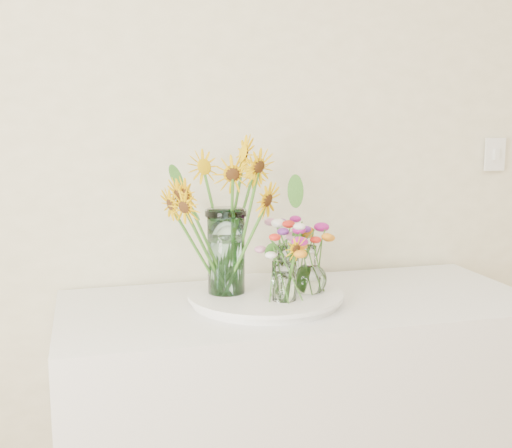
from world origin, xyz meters
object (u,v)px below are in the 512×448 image
small_vase_b (310,269)px  small_vase_c (287,265)px  tray (265,298)px  small_vase_a (284,281)px  counter (299,441)px  mason_jar (226,252)px

small_vase_b → small_vase_c: (-0.04, 0.10, -0.01)m
tray → small_vase_c: (0.09, 0.08, 0.08)m
small_vase_a → small_vase_b: size_ratio=0.81×
counter → small_vase_b: 0.55m
tray → small_vase_a: bearing=-72.1°
counter → small_vase_b: small_vase_b is taller
counter → tray: (-0.11, 0.01, 0.46)m
tray → small_vase_a: size_ratio=3.68×
small_vase_b → small_vase_c: small_vase_b is taller
counter → small_vase_a: (-0.08, -0.08, 0.53)m
counter → small_vase_b: size_ratio=9.70×
tray → small_vase_c: bearing=40.3°
small_vase_a → small_vase_c: bearing=69.5°
tray → small_vase_c: small_vase_c is taller
mason_jar → small_vase_a: size_ratio=2.16×
small_vase_b → mason_jar: bearing=166.2°
small_vase_c → small_vase_b: bearing=-70.4°
tray → mason_jar: mason_jar is taller
tray → small_vase_b: (0.13, -0.03, 0.08)m
mason_jar → small_vase_c: (0.20, 0.05, -0.06)m
small_vase_c → small_vase_a: bearing=-110.5°
tray → small_vase_b: small_vase_b is taller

